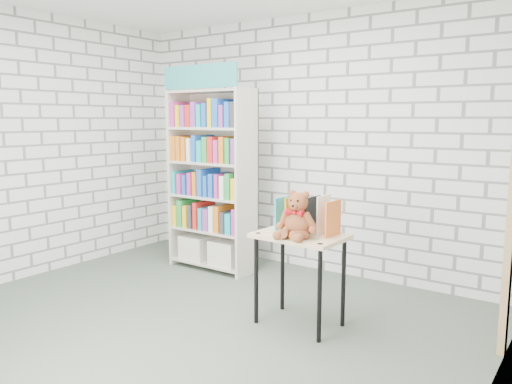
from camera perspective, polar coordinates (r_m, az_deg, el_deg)
The scene contains 7 objects.
ground at distance 4.30m, azimuth -8.10°, elevation -14.72°, with size 4.50×4.50×0.00m, color #475346.
room_shell at distance 3.96m, azimuth -8.64°, elevation 9.80°, with size 4.52×4.02×2.81m.
bookshelf at distance 5.56m, azimuth -5.02°, elevation 1.53°, with size 1.00×0.39×2.24m.
display_table at distance 4.06m, azimuth 5.04°, elevation -6.28°, with size 0.73×0.52×0.76m.
table_books at distance 4.10m, azimuth 5.95°, elevation -2.51°, with size 0.50×0.24×0.29m.
teddy_bear at distance 3.89m, azimuth 4.69°, elevation -3.07°, with size 0.34×0.32×0.37m.
door_trim at distance 3.89m, azimuth 27.22°, elevation -1.85°, with size 0.05×0.12×2.10m, color tan.
Camera 1 is at (2.74, -2.86, 1.67)m, focal length 35.00 mm.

